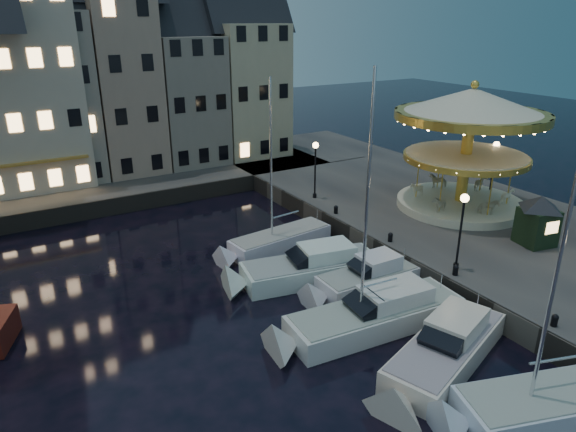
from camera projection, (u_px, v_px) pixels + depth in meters
ground at (359, 339)px, 23.46m from camera, size 160.00×160.00×0.00m
quay_east at (467, 225)px, 34.74m from camera, size 16.00×56.00×1.30m
quay_north at (68, 190)px, 41.80m from camera, size 44.00×12.00×1.30m
quaywall_e at (376, 250)px, 30.91m from camera, size 0.15×44.00×1.30m
quaywall_n at (110, 207)px, 37.96m from camera, size 48.00×0.15×1.30m
streetlamp_b at (462, 221)px, 26.27m from camera, size 0.44×0.44×4.17m
streetlamp_c at (315, 162)px, 37.07m from camera, size 0.44×0.44×4.17m
streetlamp_d at (494, 161)px, 37.29m from camera, size 0.44×0.44×4.17m
bollard_a at (555, 320)px, 22.05m from camera, size 0.30×0.30×0.57m
bollard_b at (456, 270)px, 26.45m from camera, size 0.30×0.30×0.57m
bollard_c at (390, 237)px, 30.45m from camera, size 0.30×0.30×0.57m
bollard_d at (336, 209)px, 34.85m from camera, size 0.30×0.30×0.57m
townhouse_nc at (47, 85)px, 40.48m from camera, size 6.82×8.00×14.80m
townhouse_nd at (120, 75)px, 43.05m from camera, size 5.50×8.00×15.80m
townhouse_ne at (184, 89)px, 46.21m from camera, size 6.16×8.00×12.80m
townhouse_nf at (244, 79)px, 48.93m from camera, size 6.82×8.00×13.80m
motorboat_a at (529, 409)px, 18.50m from camera, size 7.33×4.40×12.22m
motorboat_b at (442, 354)px, 21.35m from camera, size 8.34×4.93×2.15m
motorboat_c at (369, 317)px, 23.95m from camera, size 9.75×3.28×12.91m
motorboat_d at (361, 282)px, 27.24m from camera, size 6.59×2.20×2.15m
motorboat_e at (304, 270)px, 28.56m from camera, size 8.80×4.01×2.15m
motorboat_f at (273, 243)px, 32.15m from camera, size 7.84×2.79×10.35m
carousel at (470, 126)px, 34.01m from camera, size 9.95×9.95×8.71m
ticket_kiosk at (540, 212)px, 29.50m from camera, size 2.88×2.88×3.38m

